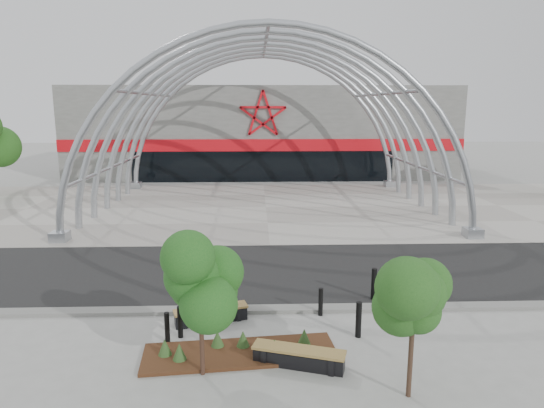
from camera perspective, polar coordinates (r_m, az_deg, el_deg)
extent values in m
plane|color=gray|center=(16.00, 0.50, -12.10)|extent=(140.00, 140.00, 0.00)
cube|color=black|center=(19.25, 0.05, -7.88)|extent=(140.00, 7.00, 0.02)
cube|color=#9E978E|center=(30.81, -0.73, -0.39)|extent=(60.00, 17.00, 0.04)
cube|color=slate|center=(15.74, 0.54, -12.26)|extent=(60.00, 0.50, 0.12)
cube|color=slate|center=(48.20, -1.21, 8.73)|extent=(34.00, 15.00, 8.00)
cube|color=black|center=(41.01, -1.05, 4.43)|extent=(22.00, 0.25, 2.60)
cube|color=red|center=(40.82, -1.06, 6.94)|extent=(34.00, 0.30, 1.00)
torus|color=#A3A8AD|center=(23.54, -0.33, -4.24)|extent=(20.36, 0.36, 20.36)
torus|color=#A3A8AD|center=(25.95, -0.49, -2.73)|extent=(20.36, 0.36, 20.36)
torus|color=#A3A8AD|center=(28.38, -0.62, -1.48)|extent=(20.36, 0.36, 20.36)
torus|color=#A3A8AD|center=(30.82, -0.73, -0.43)|extent=(20.36, 0.36, 20.36)
torus|color=#A3A8AD|center=(33.27, -0.82, 0.47)|extent=(20.36, 0.36, 20.36)
torus|color=#A3A8AD|center=(35.72, -0.90, 1.25)|extent=(20.36, 0.36, 20.36)
torus|color=#A3A8AD|center=(38.18, -0.97, 1.92)|extent=(20.36, 0.36, 20.36)
cylinder|color=#A3A8AD|center=(32.07, 16.83, 4.24)|extent=(0.20, 15.00, 0.20)
cylinder|color=#A3A8AD|center=(31.11, 12.70, 12.52)|extent=(0.20, 15.00, 0.20)
cylinder|color=#A3A8AD|center=(30.35, -0.78, 18.37)|extent=(0.20, 15.00, 0.20)
cylinder|color=#A3A8AD|center=(30.82, -14.35, 12.46)|extent=(0.20, 15.00, 0.20)
cylinder|color=#A3A8AD|center=(31.69, -18.53, 4.05)|extent=(0.20, 15.00, 0.20)
cube|color=#A3A8AD|center=(25.26, -23.69, -3.55)|extent=(0.80, 0.80, 0.50)
cube|color=#A3A8AD|center=(39.27, -15.73, 2.13)|extent=(0.80, 0.80, 0.50)
cube|color=#A3A8AD|center=(25.76, 22.54, -3.18)|extent=(0.80, 0.80, 0.50)
cube|color=#A3A8AD|center=(39.59, 13.67, 2.31)|extent=(0.80, 0.80, 0.50)
cube|color=#361A0F|center=(13.30, -3.76, -17.11)|extent=(5.16, 2.03, 0.10)
cone|color=#375B28|center=(13.01, -10.84, -16.67)|extent=(0.35, 0.35, 0.44)
cone|color=#375B28|center=(13.43, -3.43, -15.50)|extent=(0.35, 0.35, 0.44)
cone|color=#375B28|center=(12.99, 0.32, -16.49)|extent=(0.35, 0.35, 0.44)
cone|color=#375B28|center=(13.50, -6.44, -15.42)|extent=(0.35, 0.35, 0.44)
cone|color=#375B28|center=(13.55, 3.81, -15.27)|extent=(0.35, 0.35, 0.44)
cone|color=#375B28|center=(13.29, -12.50, -16.08)|extent=(0.35, 0.35, 0.44)
cylinder|color=#321A14|center=(12.18, -8.27, -15.55)|extent=(0.11, 0.11, 1.80)
ellipsoid|color=#134916|center=(11.52, -8.50, -8.29)|extent=(1.54, 1.54, 1.96)
cylinder|color=#312018|center=(11.70, 15.96, -17.44)|extent=(0.11, 0.11, 1.68)
ellipsoid|color=#1A4317|center=(11.05, 16.40, -10.49)|extent=(1.39, 1.39, 1.83)
cube|color=black|center=(15.08, -7.18, -12.97)|extent=(2.18, 1.01, 0.37)
cube|color=black|center=(14.95, -10.30, -13.17)|extent=(0.26, 0.49, 0.43)
cube|color=black|center=(15.22, -4.13, -12.52)|extent=(0.26, 0.49, 0.43)
cube|color=olive|center=(14.98, -7.20, -12.11)|extent=(2.26, 1.10, 0.06)
cube|color=black|center=(12.72, 3.15, -17.78)|extent=(2.29, 1.10, 0.39)
cube|color=black|center=(12.89, -0.71, -17.17)|extent=(0.28, 0.52, 0.45)
cube|color=black|center=(12.57, 7.14, -18.06)|extent=(0.28, 0.52, 0.45)
cube|color=olive|center=(12.59, 3.17, -16.75)|extent=(2.37, 1.20, 0.07)
cylinder|color=black|center=(14.02, -12.24, -14.01)|extent=(0.14, 0.14, 0.87)
cylinder|color=black|center=(14.20, -10.76, -13.47)|extent=(0.15, 0.15, 0.92)
cylinder|color=black|center=(15.37, 5.75, -11.39)|extent=(0.14, 0.14, 0.89)
cylinder|color=black|center=(16.75, 11.89, -9.21)|extent=(0.18, 0.18, 1.09)
cylinder|color=black|center=(14.17, 10.15, -13.25)|extent=(0.17, 0.17, 1.04)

